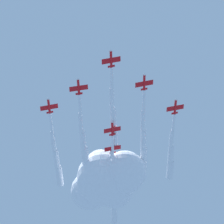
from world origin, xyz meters
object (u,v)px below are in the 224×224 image
Objects in this scene: jet_starboard_mid at (57,160)px; jet_trail_port at (114,203)px; jet_starboard_outer at (113,192)px; jet_port_inner at (143,141)px; jet_port_outer at (113,173)px; jet_lead at (113,119)px; jet_starboard_inner at (83,141)px; jet_port_mid at (171,155)px.

jet_starboard_mid is 1.12× the size of jet_trail_port.
jet_starboard_mid is 1.05× the size of jet_starboard_outer.
jet_port_outer is at bearing -15.89° from jet_port_inner.
jet_starboard_outer is (33.85, -40.67, -2.12)m from jet_lead.
jet_lead reaches higher than jet_starboard_outer.
jet_starboard_inner is 28.71m from jet_port_outer.
jet_port_inner is 1.08× the size of jet_starboard_inner.
jet_lead is 0.96× the size of jet_port_inner.
jet_starboard_outer is at bearing -50.22° from jet_lead.
jet_starboard_inner is (19.27, 0.21, -2.62)m from jet_lead.
jet_lead reaches higher than jet_port_outer.
jet_starboard_inner is at bearing 171.80° from jet_starboard_mid.
jet_lead is 19.45m from jet_starboard_inner.
jet_port_mid is 32.30m from jet_port_outer.
jet_port_mid is at bearing -101.83° from jet_lead.
jet_port_inner is at bearing -95.91° from jet_lead.
jet_trail_port is at bearing -66.54° from jet_starboard_inner.
jet_port_mid is 0.90× the size of jet_starboard_mid.
jet_starboard_mid is (42.88, 18.01, -0.50)m from jet_port_inner.
jet_port_outer is (-17.24, -25.31, -1.97)m from jet_starboard_mid.
jet_port_inner reaches higher than jet_starboard_outer.
jet_port_inner is 16.82m from jet_port_mid.
jet_port_outer is at bearing 15.21° from jet_port_mid.
jet_lead is 1.04× the size of jet_starboard_inner.
jet_starboard_inner is 0.94× the size of jet_starboard_mid.
jet_port_mid is 59.04m from jet_starboard_mid.
jet_port_inner reaches higher than jet_port_mid.
jet_trail_port reaches higher than jet_starboard_outer.
jet_starboard_mid reaches higher than jet_port_outer.
jet_trail_port is at bearing -50.73° from jet_starboard_outer.
jet_starboard_mid is (40.72, -2.88, -0.39)m from jet_lead.
jet_trail_port is (-0.13, -46.02, -1.36)m from jet_starboard_mid.
jet_trail_port is (48.27, -12.24, 0.04)m from jet_port_mid.
jet_port_outer is (4.21, -28.40, 0.26)m from jet_starboard_inner.
jet_starboard_inner is 53.55m from jet_trail_port.
jet_lead is 40.83m from jet_starboard_mid.
jet_port_mid is 49.80m from jet_trail_port.
jet_port_outer is 0.93× the size of jet_starboard_outer.
jet_starboard_mid reaches higher than jet_port_mid.
jet_port_mid is (-26.95, -36.87, 0.83)m from jet_starboard_inner.
jet_port_mid is (-5.52, -15.77, -1.91)m from jet_port_inner.
jet_port_mid is at bearing -164.79° from jet_port_outer.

